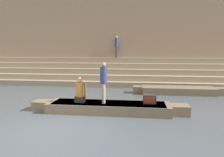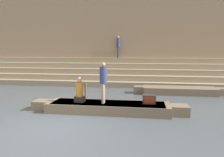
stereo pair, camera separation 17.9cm
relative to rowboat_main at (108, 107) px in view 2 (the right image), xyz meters
The scene contains 10 objects.
ground_plane 2.61m from the rowboat_main, 130.13° to the right, with size 120.00×120.00×0.00m, color #4C5660.
ghat_steps 8.28m from the rowboat_main, 101.68° to the left, with size 36.00×3.10×2.04m.
back_wall 10.55m from the rowboat_main, 99.67° to the left, with size 34.20×1.28×7.40m.
rowboat_main is the anchor object (origin of this frame).
person_standing 1.23m from the rowboat_main, 159.95° to the right, with size 0.30×0.30×1.74m.
person_rowing 1.40m from the rowboat_main, behind, with size 0.42×0.33×1.10m.
tv_set 1.80m from the rowboat_main, ahead, with size 0.54×0.43×0.37m.
moored_boat_shore 5.84m from the rowboat_main, 51.37° to the left, with size 5.53×1.30×0.42m.
mooring_post 2.53m from the rowboat_main, 127.47° to the left, with size 0.12×0.12×0.94m, color brown.
person_on_steps 9.40m from the rowboat_main, 94.24° to the left, with size 0.28×0.28×1.80m.
Camera 2 is at (3.23, -7.04, 2.64)m, focal length 35.00 mm.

